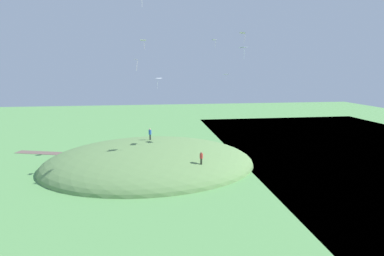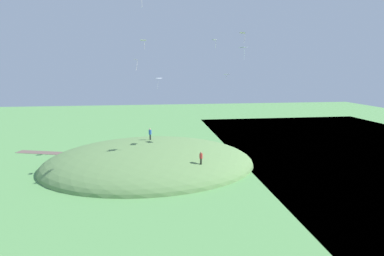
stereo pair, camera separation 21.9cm
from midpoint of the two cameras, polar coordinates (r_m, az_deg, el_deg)
ground_plane at (r=43.56m, az=3.34°, el=-7.23°), size 160.00×160.00×0.00m
lake_water at (r=56.74m, az=33.66°, el=-4.96°), size 47.73×80.00×0.40m
grass_hill at (r=43.66m, az=-8.61°, el=-7.30°), size 31.59×23.55×6.91m
dirt_path at (r=55.34m, az=-27.76°, el=-4.48°), size 10.32×4.53×0.04m
person_walking_path at (r=44.22m, az=-8.62°, el=-0.94°), size 0.44×0.44×1.82m
person_near_shore at (r=36.00m, az=1.71°, el=-5.78°), size 0.57×0.57×1.63m
kite_2 at (r=46.21m, az=-9.96°, el=17.01°), size 1.00×0.78×1.41m
kite_3 at (r=40.51m, az=10.03°, el=18.34°), size 1.00×1.22×1.33m
kite_4 at (r=50.38m, az=4.36°, el=17.27°), size 0.98×0.93×1.35m
kite_6 at (r=41.56m, az=10.13°, el=15.66°), size 1.25×1.38×1.73m
kite_7 at (r=48.07m, az=-6.91°, el=9.85°), size 1.26×1.23×1.86m
kite_8 at (r=37.14m, az=-11.42°, el=13.25°), size 0.44×0.63×1.45m
kite_9 at (r=50.91m, az=6.81°, el=10.69°), size 1.15×0.95×1.11m
mooring_post at (r=47.77m, az=8.74°, el=-4.90°), size 0.14×0.14×1.21m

